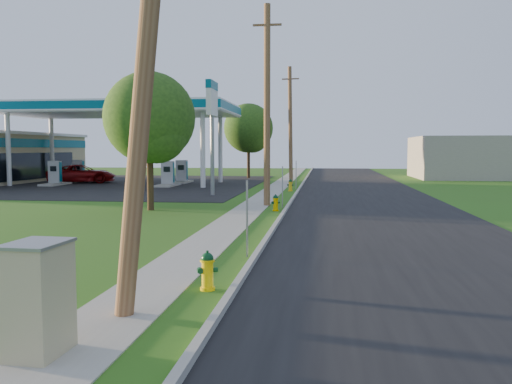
# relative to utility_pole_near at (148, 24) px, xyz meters

# --- Properties ---
(ground_plane) EXTENTS (140.00, 140.00, 0.00)m
(ground_plane) POSITION_rel_utility_pole_near_xyz_m (0.60, 1.00, -4.80)
(ground_plane) COLOR #315D18
(ground_plane) RESTS_ON ground
(road) EXTENTS (8.00, 120.00, 0.02)m
(road) POSITION_rel_utility_pole_near_xyz_m (5.10, 11.00, -4.79)
(road) COLOR black
(road) RESTS_ON ground
(curb) EXTENTS (0.15, 120.00, 0.15)m
(curb) POSITION_rel_utility_pole_near_xyz_m (1.10, 11.00, -4.73)
(curb) COLOR #A3A095
(curb) RESTS_ON ground
(sidewalk) EXTENTS (1.50, 120.00, 0.03)m
(sidewalk) POSITION_rel_utility_pole_near_xyz_m (-0.65, 11.00, -4.79)
(sidewalk) COLOR #9C998F
(sidewalk) RESTS_ON ground
(forecourt) EXTENTS (26.00, 28.00, 0.02)m
(forecourt) POSITION_rel_utility_pole_near_xyz_m (-15.40, 33.00, -4.79)
(forecourt) COLOR black
(forecourt) RESTS_ON ground
(utility_pole_near) EXTENTS (1.40, 0.32, 9.48)m
(utility_pole_near) POSITION_rel_utility_pole_near_xyz_m (0.00, 0.00, 0.00)
(utility_pole_near) COLOR brown
(utility_pole_near) RESTS_ON ground
(utility_pole_mid) EXTENTS (1.40, 0.32, 9.80)m
(utility_pole_mid) POSITION_rel_utility_pole_near_xyz_m (-0.00, 18.00, 0.15)
(utility_pole_mid) COLOR brown
(utility_pole_mid) RESTS_ON ground
(utility_pole_far) EXTENTS (1.40, 0.32, 9.50)m
(utility_pole_far) POSITION_rel_utility_pole_near_xyz_m (-0.00, 36.00, 0.00)
(utility_pole_far) COLOR brown
(utility_pole_far) RESTS_ON ground
(sign_post_near) EXTENTS (0.05, 0.04, 2.00)m
(sign_post_near) POSITION_rel_utility_pole_near_xyz_m (0.85, 5.20, -3.80)
(sign_post_near) COLOR gray
(sign_post_near) RESTS_ON ground
(sign_post_mid) EXTENTS (0.05, 0.04, 2.00)m
(sign_post_mid) POSITION_rel_utility_pole_near_xyz_m (0.85, 17.00, -3.80)
(sign_post_mid) COLOR gray
(sign_post_mid) RESTS_ON ground
(sign_post_far) EXTENTS (0.05, 0.04, 2.00)m
(sign_post_far) POSITION_rel_utility_pole_near_xyz_m (0.85, 29.20, -3.80)
(sign_post_far) COLOR gray
(sign_post_far) RESTS_ON ground
(gas_canopy) EXTENTS (18.18, 9.18, 6.40)m
(gas_canopy) POSITION_rel_utility_pole_near_xyz_m (-13.40, 33.00, 1.09)
(gas_canopy) COLOR silver
(gas_canopy) RESTS_ON ground
(fuel_pump_nw) EXTENTS (1.20, 3.20, 1.90)m
(fuel_pump_nw) POSITION_rel_utility_pole_near_xyz_m (-17.90, 31.00, -4.08)
(fuel_pump_nw) COLOR #A3A095
(fuel_pump_nw) RESTS_ON ground
(fuel_pump_ne) EXTENTS (1.20, 3.20, 1.90)m
(fuel_pump_ne) POSITION_rel_utility_pole_near_xyz_m (-8.90, 31.00, -4.08)
(fuel_pump_ne) COLOR #A3A095
(fuel_pump_ne) RESTS_ON ground
(fuel_pump_sw) EXTENTS (1.20, 3.20, 1.90)m
(fuel_pump_sw) POSITION_rel_utility_pole_near_xyz_m (-17.90, 35.00, -4.08)
(fuel_pump_sw) COLOR #A3A095
(fuel_pump_sw) RESTS_ON ground
(fuel_pump_se) EXTENTS (1.20, 3.20, 1.90)m
(fuel_pump_se) POSITION_rel_utility_pole_near_xyz_m (-8.90, 35.00, -4.08)
(fuel_pump_se) COLOR #A3A095
(fuel_pump_se) RESTS_ON ground
(price_pylon) EXTENTS (0.34, 2.04, 6.85)m
(price_pylon) POSITION_rel_utility_pole_near_xyz_m (-3.90, 23.50, 0.63)
(price_pylon) COLOR gray
(price_pylon) RESTS_ON ground
(distant_building) EXTENTS (14.00, 10.00, 4.00)m
(distant_building) POSITION_rel_utility_pole_near_xyz_m (18.60, 46.00, -2.80)
(distant_building) COLOR gray
(distant_building) RESTS_ON ground
(tree_verge) EXTENTS (4.17, 4.17, 6.32)m
(tree_verge) POSITION_rel_utility_pole_near_xyz_m (-5.01, 15.34, -0.73)
(tree_verge) COLOR #342516
(tree_verge) RESTS_ON ground
(tree_lot) EXTENTS (4.75, 4.75, 7.19)m
(tree_lot) POSITION_rel_utility_pole_near_xyz_m (-4.40, 43.24, -0.17)
(tree_lot) COLOR #342516
(tree_lot) RESTS_ON ground
(hydrant_near) EXTENTS (0.41, 0.37, 0.80)m
(hydrant_near) POSITION_rel_utility_pole_near_xyz_m (0.54, 1.82, -4.41)
(hydrant_near) COLOR yellow
(hydrant_near) RESTS_ON ground
(hydrant_mid) EXTENTS (0.39, 0.35, 0.76)m
(hydrant_mid) POSITION_rel_utility_pole_near_xyz_m (0.64, 15.77, -4.43)
(hydrant_mid) COLOR #E5AB00
(hydrant_mid) RESTS_ON ground
(hydrant_far) EXTENTS (0.42, 0.38, 0.82)m
(hydrant_far) POSITION_rel_utility_pole_near_xyz_m (0.57, 27.52, -4.40)
(hydrant_far) COLOR yellow
(hydrant_far) RESTS_ON ground
(utility_cabinet) EXTENTS (0.74, 0.95, 1.57)m
(utility_cabinet) POSITION_rel_utility_pole_near_xyz_m (-0.98, -1.85, -4.02)
(utility_cabinet) COLOR tan
(utility_cabinet) RESTS_ON ground
(car_red) EXTENTS (5.98, 4.04, 1.52)m
(car_red) POSITION_rel_utility_pole_near_xyz_m (-17.15, 34.06, -4.04)
(car_red) COLOR maroon
(car_red) RESTS_ON ground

